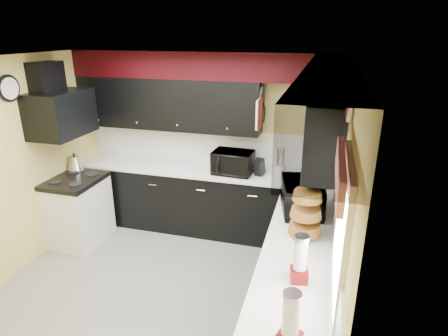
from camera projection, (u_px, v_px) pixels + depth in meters
name	position (u px, v px, depth m)	size (l,w,h in m)	color
ground	(159.00, 292.00, 4.17)	(3.60, 3.60, 0.00)	gray
wall_back	(207.00, 141.00, 5.37)	(3.60, 0.06, 2.50)	#E0C666
wall_right	(339.00, 211.00, 3.29)	(0.06, 3.60, 2.50)	#E0C666
wall_left	(5.00, 172.00, 4.19)	(0.06, 3.60, 2.50)	#E0C666
ceiling	(142.00, 60.00, 3.31)	(3.60, 3.60, 0.06)	white
cab_back	(201.00, 201.00, 5.37)	(3.60, 0.60, 0.90)	black
cab_right	(295.00, 302.00, 3.37)	(0.60, 3.00, 0.90)	black
counter_back	(201.00, 170.00, 5.21)	(3.62, 0.64, 0.04)	white
counter_right	(298.00, 257.00, 3.21)	(0.64, 3.02, 0.04)	white
splash_back	(207.00, 146.00, 5.38)	(3.60, 0.02, 0.50)	white
splash_right	(337.00, 217.00, 3.31)	(0.02, 3.60, 0.50)	white
upper_back	(168.00, 104.00, 5.15)	(2.60, 0.35, 0.70)	black
upper_right	(326.00, 126.00, 3.96)	(0.35, 1.80, 0.70)	black
soffit_back	(201.00, 65.00, 4.83)	(3.60, 0.36, 0.35)	black
soffit_right	(329.00, 90.00, 2.80)	(0.36, 3.24, 0.35)	black
stove	(79.00, 212.00, 5.08)	(0.60, 0.75, 0.86)	white
cooktop	(75.00, 181.00, 4.92)	(0.62, 0.77, 0.06)	black
hood	(61.00, 114.00, 4.63)	(0.50, 0.78, 0.55)	black
hood_duct	(47.00, 79.00, 4.51)	(0.24, 0.40, 0.40)	black
window	(342.00, 231.00, 2.37)	(0.03, 0.86, 0.96)	white
valance	(340.00, 171.00, 2.25)	(0.04, 0.88, 0.20)	red
pan_top	(262.00, 94.00, 4.68)	(0.03, 0.22, 0.40)	black
pan_mid	(260.00, 116.00, 4.65)	(0.03, 0.28, 0.46)	black
pan_low	(263.00, 114.00, 4.89)	(0.03, 0.24, 0.42)	black
cut_board	(259.00, 114.00, 4.52)	(0.03, 0.26, 0.35)	white
baskets	(306.00, 212.00, 3.43)	(0.27, 0.27, 0.50)	brown
clock	(9.00, 88.00, 4.10)	(0.03, 0.30, 0.30)	black
deco_plate	(350.00, 105.00, 2.63)	(0.03, 0.24, 0.24)	white
toaster_oven	(233.00, 162.00, 4.99)	(0.52, 0.44, 0.30)	black
microwave	(302.00, 197.00, 3.92)	(0.60, 0.41, 0.33)	black
utensil_crock	(280.00, 171.00, 4.88)	(0.16, 0.16, 0.17)	silver
knife_block	(259.00, 167.00, 4.92)	(0.10, 0.14, 0.22)	black
kettle	(75.00, 163.00, 5.18)	(0.22, 0.22, 0.20)	#A5A5A9
dispenser_a	(300.00, 261.00, 2.81)	(0.13, 0.13, 0.35)	#5A0E02
dispenser_b	(290.00, 323.00, 2.21)	(0.13, 0.13, 0.36)	#60080C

